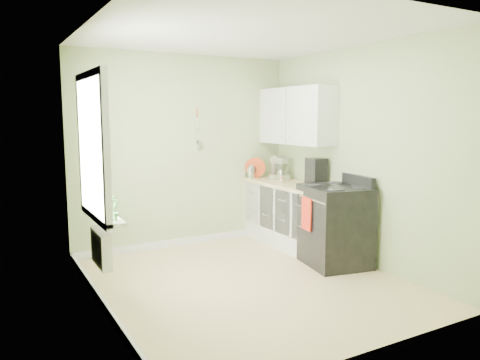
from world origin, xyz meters
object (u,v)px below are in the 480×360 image
stand_mixer (279,169)px  kettle (251,172)px  stove (335,225)px  coffee_maker (316,173)px

stand_mixer → kettle: bearing=139.5°
stove → kettle: 1.76m
stand_mixer → coffee_maker: bearing=-85.7°
stove → kettle: bearing=97.8°
kettle → coffee_maker: (0.39, -1.08, 0.07)m
stand_mixer → coffee_maker: size_ratio=0.97×
stove → coffee_maker: (0.16, 0.59, 0.58)m
coffee_maker → stand_mixer: bearing=94.3°
stove → stand_mixer: (0.10, 1.39, 0.56)m
stand_mixer → coffee_maker: coffee_maker is taller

